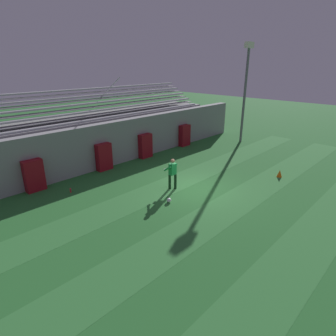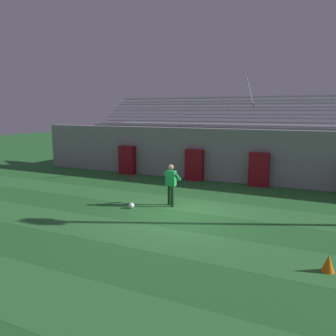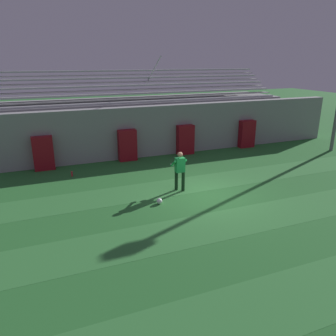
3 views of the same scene
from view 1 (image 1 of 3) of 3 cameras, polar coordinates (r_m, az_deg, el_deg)
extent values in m
plane|color=#286B2D|center=(14.99, 5.79, -4.30)|extent=(80.00, 80.00, 0.00)
cube|color=#337A38|center=(12.69, 27.97, -11.75)|extent=(28.00, 1.85, 0.01)
cube|color=#337A38|center=(13.85, 13.31, -6.97)|extent=(28.00, 1.85, 0.01)
cube|color=#337A38|center=(15.81, 1.83, -2.83)|extent=(28.00, 1.85, 0.01)
cube|color=gray|center=(18.96, -9.66, 5.37)|extent=(24.00, 0.60, 2.80)
cube|color=maroon|center=(17.76, -12.89, 2.20)|extent=(0.97, 0.44, 1.68)
cube|color=maroon|center=(19.73, -4.62, 4.50)|extent=(0.97, 0.44, 1.68)
cube|color=maroon|center=(16.01, -25.58, -1.40)|extent=(0.97, 0.44, 1.68)
cube|color=maroon|center=(22.61, 3.38, 6.62)|extent=(0.97, 0.44, 1.68)
cube|color=gray|center=(20.84, -13.57, 6.60)|extent=(18.00, 3.90, 2.90)
cube|color=#B7B7BC|center=(19.23, -11.30, 10.21)|extent=(17.10, 0.36, 0.10)
cube|color=gray|center=(19.11, -10.90, 9.47)|extent=(17.10, 0.60, 0.04)
cube|color=#B7B7BC|center=(19.73, -12.58, 11.56)|extent=(17.10, 0.36, 0.10)
cube|color=gray|center=(19.60, -12.19, 10.85)|extent=(17.10, 0.60, 0.04)
cube|color=#B7B7BC|center=(20.26, -13.80, 12.83)|extent=(17.10, 0.36, 0.10)
cube|color=gray|center=(20.12, -13.43, 12.15)|extent=(17.10, 0.60, 0.04)
cube|color=#B7B7BC|center=(20.80, -14.98, 14.03)|extent=(17.10, 0.36, 0.10)
cube|color=gray|center=(20.66, -14.62, 13.38)|extent=(17.10, 0.60, 0.04)
cube|color=#B7B7BC|center=(21.37, -16.10, 15.16)|extent=(17.10, 0.36, 0.10)
cube|color=gray|center=(21.21, -15.76, 14.54)|extent=(17.10, 0.60, 0.04)
cylinder|color=#B7B7BC|center=(20.34, -11.95, 15.41)|extent=(0.06, 2.63, 1.65)
cylinder|color=slate|center=(24.16, 15.26, 13.68)|extent=(0.20, 0.20, 7.35)
cube|color=#F2EDCC|center=(24.06, 16.19, 22.90)|extent=(0.90, 0.36, 0.44)
cylinder|color=#143319|center=(14.79, 0.35, -2.80)|extent=(0.14, 0.14, 0.82)
cylinder|color=#143319|center=(14.82, 1.50, -2.76)|extent=(0.14, 0.14, 0.82)
cube|color=green|center=(14.54, 0.94, -0.21)|extent=(0.38, 0.25, 0.60)
sphere|color=#A37556|center=(14.39, 0.95, 1.43)|extent=(0.22, 0.22, 0.22)
cylinder|color=green|center=(14.45, -0.11, -0.14)|extent=(0.10, 0.48, 0.37)
cylinder|color=green|center=(14.78, 1.16, 0.34)|extent=(0.10, 0.48, 0.37)
cube|color=silver|center=(14.65, -0.57, -0.38)|extent=(0.11, 0.11, 0.08)
cube|color=silver|center=(14.92, 0.49, 0.02)|extent=(0.11, 0.11, 0.08)
sphere|color=white|center=(13.52, 0.18, -6.57)|extent=(0.22, 0.22, 0.22)
cone|color=orange|center=(17.68, 21.73, -1.04)|extent=(0.30, 0.30, 0.42)
cylinder|color=red|center=(15.35, -19.18, -4.30)|extent=(0.07, 0.07, 0.24)
camera|label=2|loc=(15.49, 51.33, 3.35)|focal=35.00mm
camera|label=3|loc=(5.41, 67.79, -3.88)|focal=35.00mm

